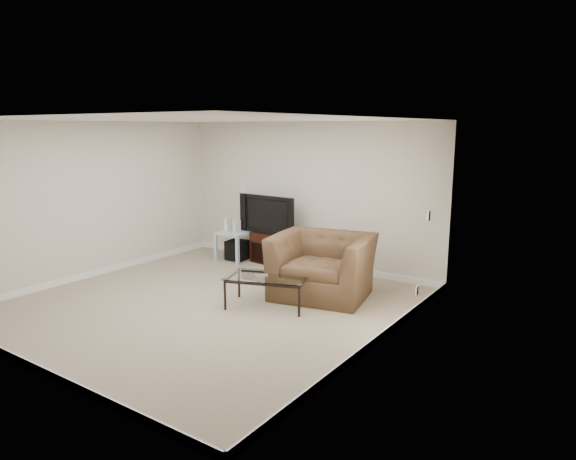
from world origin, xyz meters
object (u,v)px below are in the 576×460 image
Objects in this scene: subwoofer at (237,250)px; television at (270,214)px; side_table at (235,246)px; tv_stand at (272,247)px; recliner at (322,255)px; coffee_table at (267,291)px.

television is at bearing 15.79° from subwoofer.
side_table is 1.60× the size of subwoofer.
tv_stand is 0.67m from subwoofer.
side_table is 0.40× the size of recliner.
recliner is (1.70, -1.08, 0.32)m from tv_stand.
television is 1.99× the size of side_table.
side_table is at bearing -144.00° from subwoofer.
television reaches higher than tv_stand.
recliner is (2.34, -0.87, 0.41)m from subwoofer.
side_table is (-0.67, -0.20, -0.63)m from television.
television is 3.18× the size of subwoofer.
side_table is 0.50× the size of coffee_table.
recliner is 0.99m from coffee_table.
side_table reaches higher than coffee_table.
tv_stand is at bearing 19.00° from side_table.
television is 0.80× the size of recliner.
subwoofer is at bearing 139.09° from coffee_table.
television is 2.02m from recliner.
tv_stand is 2.04m from recliner.
side_table is 2.62m from coffee_table.
tv_stand reaches higher than coffee_table.
television is at bearing 136.18° from recliner.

